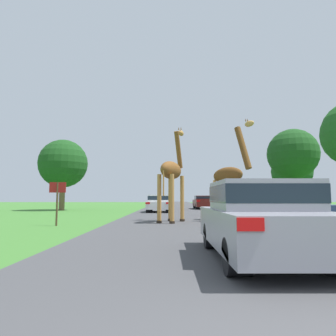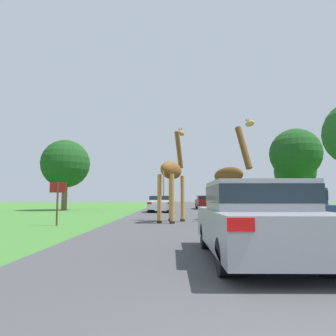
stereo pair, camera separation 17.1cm
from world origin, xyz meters
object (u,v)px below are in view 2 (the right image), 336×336
at_px(tree_far_right, 295,154).
at_px(sign_post, 58,195).
at_px(car_verge_right, 232,205).
at_px(tree_centre_back, 66,164).
at_px(car_far_ahead, 291,208).
at_px(giraffe_near_road, 172,174).
at_px(giraffe_companion, 231,175).
at_px(car_queue_right, 161,203).
at_px(tree_left_edge, 295,172).
at_px(car_lead_maroon, 257,218).
at_px(car_queue_left, 206,202).

relative_size(tree_far_right, sign_post, 4.18).
height_order(car_verge_right, tree_centre_back, tree_centre_back).
bearing_deg(car_far_ahead, giraffe_near_road, 139.76).
distance_m(giraffe_companion, sign_post, 8.51).
height_order(giraffe_near_road, sign_post, giraffe_near_road).
distance_m(car_queue_right, car_verge_right, 6.90).
bearing_deg(giraffe_companion, sign_post, -12.74).
bearing_deg(giraffe_near_road, car_verge_right, 76.28).
height_order(tree_left_edge, tree_far_right, tree_far_right).
relative_size(giraffe_near_road, car_queue_right, 1.24).
bearing_deg(sign_post, car_queue_right, 72.21).
bearing_deg(giraffe_companion, car_lead_maroon, 49.22).
bearing_deg(giraffe_companion, tree_far_right, -156.98).
relative_size(giraffe_companion, car_queue_left, 1.06).
height_order(giraffe_companion, tree_far_right, tree_far_right).
bearing_deg(giraffe_companion, car_verge_right, -134.45).
distance_m(car_far_ahead, car_verge_right, 9.26).
bearing_deg(car_queue_left, car_verge_right, -87.75).
bearing_deg(car_queue_left, car_lead_maroon, -94.32).
xyz_separation_m(car_queue_right, car_far_ahead, (5.28, -14.00, 0.06)).
bearing_deg(car_queue_right, tree_centre_back, 160.48).
xyz_separation_m(car_lead_maroon, car_verge_right, (2.43, 14.38, -0.08)).
distance_m(giraffe_near_road, giraffe_companion, 3.19).
xyz_separation_m(giraffe_companion, car_queue_right, (-4.01, 9.43, -1.63)).
bearing_deg(car_lead_maroon, giraffe_near_road, 100.49).
bearing_deg(car_lead_maroon, tree_far_right, 65.67).
bearing_deg(sign_post, car_verge_right, 40.05).
xyz_separation_m(car_verge_right, tree_far_right, (7.57, 7.75, 4.55)).
xyz_separation_m(car_lead_maroon, sign_post, (-6.52, 6.86, 0.49)).
xyz_separation_m(giraffe_near_road, sign_post, (-4.89, -1.93, -1.06)).
relative_size(car_queue_right, car_verge_right, 0.97).
relative_size(car_verge_right, tree_centre_back, 0.62).
bearing_deg(tree_left_edge, sign_post, -129.95).
height_order(car_queue_right, car_queue_left, car_queue_right).
distance_m(giraffe_companion, car_queue_left, 16.48).
distance_m(car_verge_right, tree_far_right, 11.75).
xyz_separation_m(giraffe_companion, tree_far_right, (8.58, 12.43, 2.87)).
bearing_deg(tree_centre_back, car_far_ahead, -49.96).
distance_m(giraffe_near_road, car_far_ahead, 5.87).
bearing_deg(giraffe_near_road, car_queue_left, 100.51).
xyz_separation_m(car_queue_right, tree_centre_back, (-9.23, 3.27, 3.65)).
xyz_separation_m(car_far_ahead, tree_far_right, (7.31, 17.00, 4.44)).
bearing_deg(giraffe_near_road, car_lead_maroon, -57.24).
relative_size(car_queue_left, car_verge_right, 1.16).
bearing_deg(tree_left_edge, car_far_ahead, -112.72).
relative_size(giraffe_near_road, car_lead_maroon, 1.18).
relative_size(car_lead_maroon, sign_post, 2.29).
height_order(giraffe_near_road, car_queue_right, giraffe_near_road).
bearing_deg(tree_centre_back, giraffe_companion, -43.81).
distance_m(car_queue_right, car_far_ahead, 14.96).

